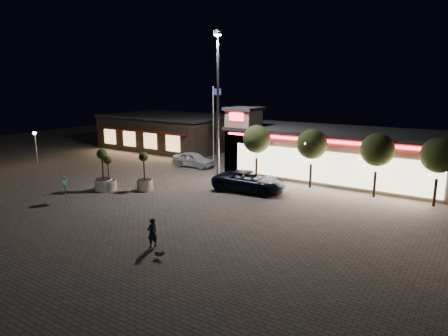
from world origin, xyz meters
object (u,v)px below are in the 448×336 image
Objects in this scene: pedestrian at (152,233)px; planter_mid at (103,178)px; pickup_truck at (249,181)px; valet_sign at (65,184)px; white_sedan at (194,159)px; planter_left at (109,180)px.

pedestrian is 0.47× the size of planter_mid.
valet_sign is (-9.26, -9.86, 0.54)m from pickup_truck.
pedestrian reaches higher than white_sedan.
pickup_truck is at bearing -161.89° from pedestrian.
valet_sign is (0.41, -3.69, 0.31)m from planter_mid.
pedestrian is at bearing -12.40° from valet_sign.
white_sedan is 20.13m from pedestrian.
pickup_truck reaches higher than pedestrian.
planter_left is 0.46m from planter_mid.
pedestrian is 12.34m from planter_left.
pedestrian is (1.31, -12.19, -0.02)m from pickup_truck.
pickup_truck is 10.55m from white_sedan.
valet_sign reaches higher than white_sedan.
pickup_truck is at bearing 32.43° from planter_left.
valet_sign reaches higher than pedestrian.
planter_left reaches higher than valet_sign.
planter_mid is 1.74× the size of valet_sign.
planter_left is at bearing 177.59° from white_sedan.
planter_left reaches higher than pedestrian.
pickup_truck is 3.69× the size of pedestrian.
pickup_truck is 1.29× the size of white_sedan.
planter_left is at bearing -108.51° from pedestrian.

